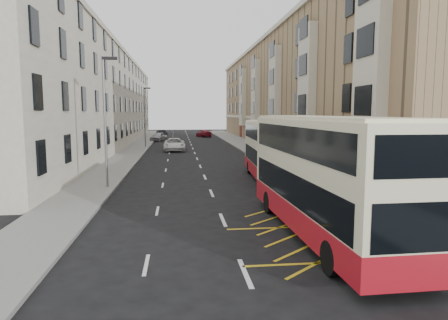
{
  "coord_description": "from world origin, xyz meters",
  "views": [
    {
      "loc": [
        -1.95,
        -13.32,
        4.78
      ],
      "look_at": [
        0.64,
        9.07,
        2.1
      ],
      "focal_mm": 32.0,
      "sensor_mm": 36.0,
      "label": 1
    }
  ],
  "objects": [
    {
      "name": "double_decker_front",
      "position": [
        3.6,
        1.29,
        2.36
      ],
      "size": [
        2.91,
        11.68,
        4.64
      ],
      "rotation": [
        0.0,
        0.0,
        0.02
      ],
      "color": "beige",
      "rests_on": "ground"
    },
    {
      "name": "street_lamp_far",
      "position": [
        -6.35,
        42.0,
        4.64
      ],
      "size": [
        0.93,
        0.18,
        8.0
      ],
      "color": "gray",
      "rests_on": "pavement_left"
    },
    {
      "name": "car_dark",
      "position": [
        -5.2,
        67.84,
        0.66
      ],
      "size": [
        2.46,
        4.22,
        1.32
      ],
      "primitive_type": "imported",
      "rotation": [
        0.0,
        0.0,
        0.29
      ],
      "color": "black",
      "rests_on": "ground"
    },
    {
      "name": "kerb_right",
      "position": [
        6.0,
        30.0,
        0.07
      ],
      "size": [
        0.25,
        120.0,
        0.15
      ],
      "primitive_type": "cube",
      "color": "gray",
      "rests_on": "ground"
    },
    {
      "name": "double_decker_rear",
      "position": [
        4.49,
        14.0,
        2.14
      ],
      "size": [
        3.02,
        10.66,
        4.21
      ],
      "rotation": [
        0.0,
        0.0,
        -0.06
      ],
      "color": "beige",
      "rests_on": "ground"
    },
    {
      "name": "pavement_left",
      "position": [
        -7.5,
        30.0,
        0.07
      ],
      "size": [
        3.0,
        120.0,
        0.15
      ],
      "primitive_type": "cube",
      "color": "slate",
      "rests_on": "ground"
    },
    {
      "name": "car_red",
      "position": [
        3.16,
        65.67,
        0.69
      ],
      "size": [
        3.23,
        5.11,
        1.38
      ],
      "primitive_type": "imported",
      "rotation": [
        0.0,
        0.0,
        3.44
      ],
      "color": "maroon",
      "rests_on": "ground"
    },
    {
      "name": "terrace_right",
      "position": [
        14.88,
        45.38,
        7.52
      ],
      "size": [
        10.75,
        79.0,
        15.25
      ],
      "color": "#8F7753",
      "rests_on": "ground"
    },
    {
      "name": "ground",
      "position": [
        0.0,
        0.0,
        0.0
      ],
      "size": [
        200.0,
        200.0,
        0.0
      ],
      "primitive_type": "plane",
      "color": "black",
      "rests_on": "ground"
    },
    {
      "name": "pedestrian_far",
      "position": [
        6.74,
        1.82,
        0.92
      ],
      "size": [
        0.95,
        0.55,
        1.53
      ],
      "primitive_type": "imported",
      "rotation": [
        0.0,
        0.0,
        2.93
      ],
      "color": "black",
      "rests_on": "pavement_right"
    },
    {
      "name": "street_lamp_near",
      "position": [
        -6.35,
        12.0,
        4.64
      ],
      "size": [
        0.93,
        0.18,
        8.0
      ],
      "color": "gray",
      "rests_on": "pavement_left"
    },
    {
      "name": "car_silver",
      "position": [
        -5.2,
        54.4,
        0.74
      ],
      "size": [
        3.1,
        4.68,
        1.48
      ],
      "primitive_type": "imported",
      "rotation": [
        0.0,
        0.0,
        -0.34
      ],
      "color": "#A6A9AE",
      "rests_on": "ground"
    },
    {
      "name": "road_markings",
      "position": [
        0.0,
        45.0,
        0.01
      ],
      "size": [
        10.0,
        110.0,
        0.01
      ],
      "primitive_type": null,
      "color": "silver",
      "rests_on": "ground"
    },
    {
      "name": "pedestrian_mid",
      "position": [
        9.03,
        4.34,
        1.03
      ],
      "size": [
        0.95,
        0.79,
        1.76
      ],
      "primitive_type": "imported",
      "rotation": [
        0.0,
        0.0,
        -0.16
      ],
      "color": "black",
      "rests_on": "pavement_right"
    },
    {
      "name": "terrace_left",
      "position": [
        -13.43,
        45.5,
        6.52
      ],
      "size": [
        9.18,
        79.0,
        13.25
      ],
      "color": "beige",
      "rests_on": "ground"
    },
    {
      "name": "guard_railing",
      "position": [
        6.25,
        5.75,
        0.86
      ],
      "size": [
        0.06,
        6.56,
        1.01
      ],
      "color": "#AB0616",
      "rests_on": "pavement_right"
    },
    {
      "name": "kerb_left",
      "position": [
        -6.0,
        30.0,
        0.07
      ],
      "size": [
        0.25,
        120.0,
        0.15
      ],
      "primitive_type": "cube",
      "color": "gray",
      "rests_on": "ground"
    },
    {
      "name": "pavement_right",
      "position": [
        8.0,
        30.0,
        0.07
      ],
      "size": [
        4.0,
        120.0,
        0.15
      ],
      "primitive_type": "cube",
      "color": "slate",
      "rests_on": "ground"
    },
    {
      "name": "white_van",
      "position": [
        -2.41,
        37.12,
        0.79
      ],
      "size": [
        2.68,
        5.69,
        1.57
      ],
      "primitive_type": "imported",
      "rotation": [
        0.0,
        0.0,
        0.01
      ],
      "color": "white",
      "rests_on": "ground"
    }
  ]
}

